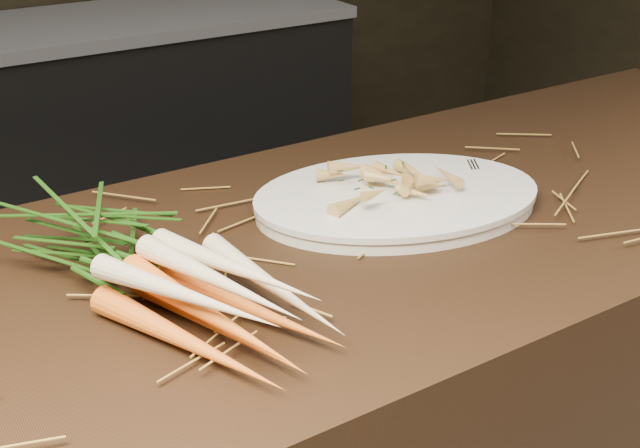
% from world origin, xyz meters
% --- Properties ---
extents(back_counter, '(1.82, 0.62, 0.84)m').
position_xyz_m(back_counter, '(0.30, 2.18, 0.42)').
color(back_counter, black).
rests_on(back_counter, ground).
extents(straw_bedding, '(1.40, 0.60, 0.02)m').
position_xyz_m(straw_bedding, '(0.00, 0.30, 0.91)').
color(straw_bedding, olive).
rests_on(straw_bedding, main_counter).
extents(root_veg_bunch, '(0.31, 0.54, 0.10)m').
position_xyz_m(root_veg_bunch, '(-0.21, 0.30, 0.95)').
color(root_veg_bunch, orange).
rests_on(root_veg_bunch, main_counter).
extents(serving_platter, '(0.51, 0.41, 0.02)m').
position_xyz_m(serving_platter, '(0.22, 0.32, 0.91)').
color(serving_platter, white).
rests_on(serving_platter, main_counter).
extents(roasted_veg_heap, '(0.25, 0.21, 0.05)m').
position_xyz_m(roasted_veg_heap, '(0.22, 0.32, 0.95)').
color(roasted_veg_heap, '#B99640').
rests_on(roasted_veg_heap, serving_platter).
extents(serving_fork, '(0.10, 0.15, 0.00)m').
position_xyz_m(serving_fork, '(0.36, 0.26, 0.93)').
color(serving_fork, silver).
rests_on(serving_fork, serving_platter).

